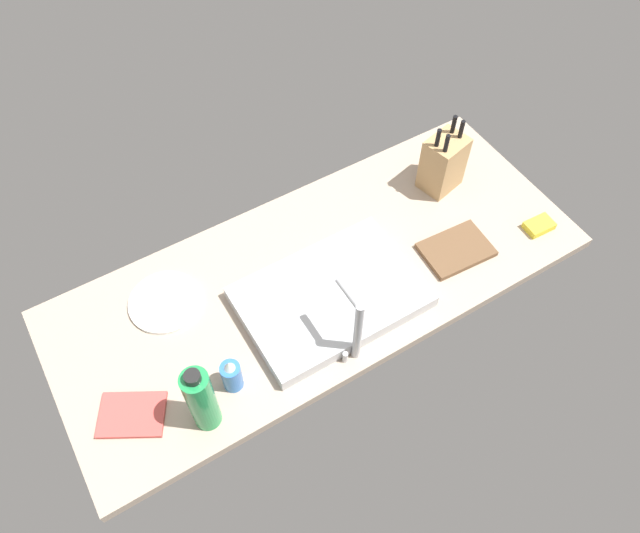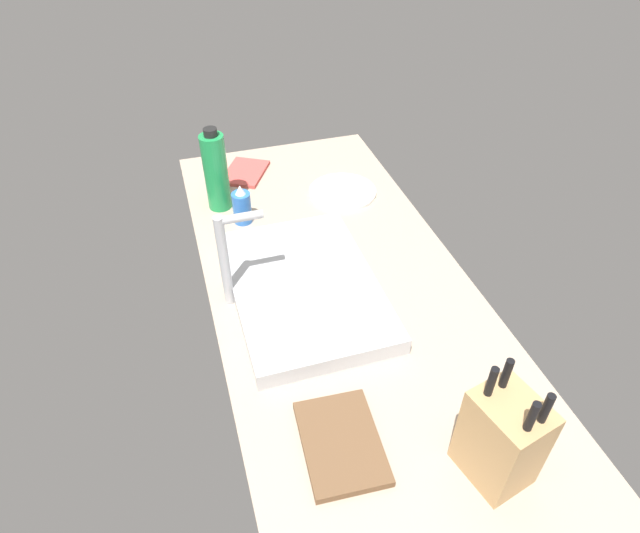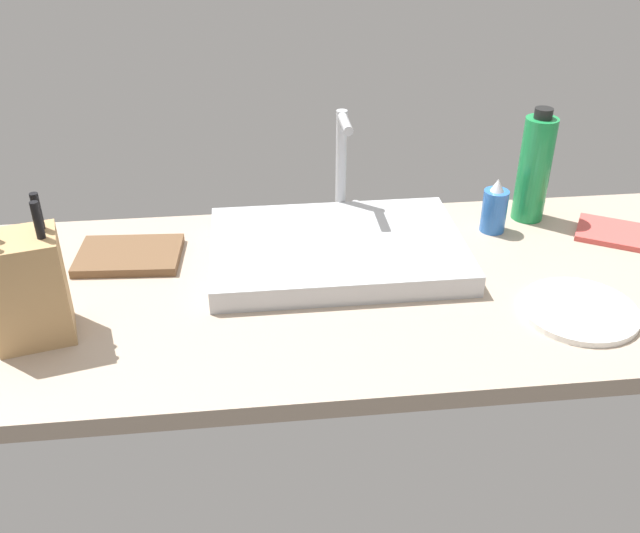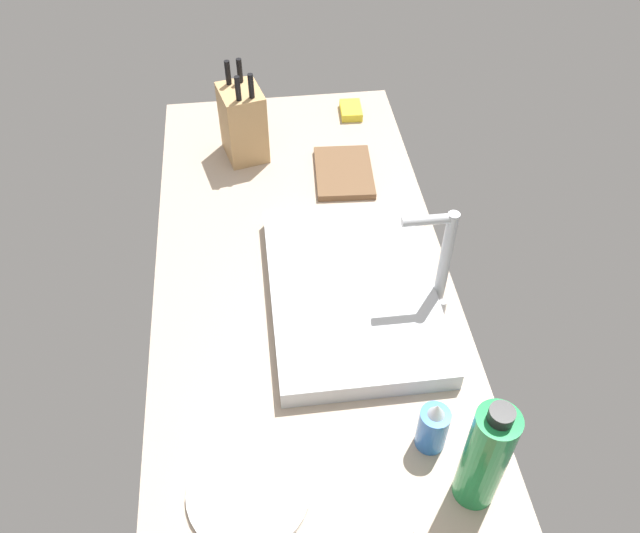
{
  "view_description": "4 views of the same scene",
  "coord_description": "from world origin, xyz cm",
  "px_view_note": "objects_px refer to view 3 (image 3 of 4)",
  "views": [
    {
      "loc": [
        54.02,
        89.97,
        157.38
      ],
      "look_at": [
        1.4,
        3.04,
        12.42
      ],
      "focal_mm": 34.61,
      "sensor_mm": 36.0,
      "label": 1
    },
    {
      "loc": [
        -94.11,
        35.05,
        97.88
      ],
      "look_at": [
        5.67,
        4.6,
        8.56
      ],
      "focal_mm": 30.27,
      "sensor_mm": 36.0,
      "label": 2
    },
    {
      "loc": [
        -15.45,
        -115.55,
        78.07
      ],
      "look_at": [
        -3.1,
        -3.94,
        10.28
      ],
      "focal_mm": 39.68,
      "sensor_mm": 36.0,
      "label": 3
    },
    {
      "loc": [
        94.02,
        -8.36,
        111.96
      ],
      "look_at": [
        -0.01,
        3.2,
        12.4
      ],
      "focal_mm": 36.67,
      "sensor_mm": 36.0,
      "label": 4
    }
  ],
  "objects_px": {
    "faucet": "(343,160)",
    "cutting_board": "(129,255)",
    "knife_block": "(27,288)",
    "water_bottle": "(534,168)",
    "sink_basin": "(337,249)",
    "dinner_plate": "(579,310)",
    "dish_towel": "(618,234)",
    "soap_bottle": "(494,209)"
  },
  "relations": [
    {
      "from": "faucet",
      "to": "knife_block",
      "type": "bearing_deg",
      "value": -147.17
    },
    {
      "from": "soap_bottle",
      "to": "dinner_plate",
      "type": "height_order",
      "value": "soap_bottle"
    },
    {
      "from": "dinner_plate",
      "to": "sink_basin",
      "type": "bearing_deg",
      "value": 149.66
    },
    {
      "from": "water_bottle",
      "to": "dish_towel",
      "type": "bearing_deg",
      "value": -33.15
    },
    {
      "from": "faucet",
      "to": "water_bottle",
      "type": "relative_size",
      "value": 0.99
    },
    {
      "from": "knife_block",
      "to": "water_bottle",
      "type": "relative_size",
      "value": 1.0
    },
    {
      "from": "cutting_board",
      "to": "dinner_plate",
      "type": "distance_m",
      "value": 0.89
    },
    {
      "from": "dinner_plate",
      "to": "dish_towel",
      "type": "bearing_deg",
      "value": 52.73
    },
    {
      "from": "dish_towel",
      "to": "faucet",
      "type": "bearing_deg",
      "value": 166.45
    },
    {
      "from": "faucet",
      "to": "soap_bottle",
      "type": "distance_m",
      "value": 0.35
    },
    {
      "from": "knife_block",
      "to": "water_bottle",
      "type": "distance_m",
      "value": 1.07
    },
    {
      "from": "sink_basin",
      "to": "dinner_plate",
      "type": "distance_m",
      "value": 0.48
    },
    {
      "from": "faucet",
      "to": "water_bottle",
      "type": "height_order",
      "value": "water_bottle"
    },
    {
      "from": "faucet",
      "to": "water_bottle",
      "type": "xyz_separation_m",
      "value": [
        0.43,
        -0.03,
        -0.02
      ]
    },
    {
      "from": "knife_block",
      "to": "cutting_board",
      "type": "xyz_separation_m",
      "value": [
        0.13,
        0.25,
        -0.09
      ]
    },
    {
      "from": "soap_bottle",
      "to": "water_bottle",
      "type": "bearing_deg",
      "value": 27.73
    },
    {
      "from": "dish_towel",
      "to": "cutting_board",
      "type": "bearing_deg",
      "value": 179.14
    },
    {
      "from": "soap_bottle",
      "to": "cutting_board",
      "type": "bearing_deg",
      "value": -177.03
    },
    {
      "from": "cutting_board",
      "to": "dish_towel",
      "type": "xyz_separation_m",
      "value": [
        1.06,
        -0.02,
        -0.0
      ]
    },
    {
      "from": "knife_block",
      "to": "water_bottle",
      "type": "xyz_separation_m",
      "value": [
        1.01,
        0.35,
        0.02
      ]
    },
    {
      "from": "faucet",
      "to": "cutting_board",
      "type": "height_order",
      "value": "faucet"
    },
    {
      "from": "sink_basin",
      "to": "dinner_plate",
      "type": "height_order",
      "value": "sink_basin"
    },
    {
      "from": "sink_basin",
      "to": "dinner_plate",
      "type": "bearing_deg",
      "value": -30.34
    },
    {
      "from": "sink_basin",
      "to": "water_bottle",
      "type": "relative_size",
      "value": 1.99
    },
    {
      "from": "knife_block",
      "to": "dish_towel",
      "type": "relative_size",
      "value": 1.53
    },
    {
      "from": "dinner_plate",
      "to": "dish_towel",
      "type": "xyz_separation_m",
      "value": [
        0.21,
        0.28,
        0.0
      ]
    },
    {
      "from": "faucet",
      "to": "dish_towel",
      "type": "distance_m",
      "value": 0.63
    },
    {
      "from": "sink_basin",
      "to": "dish_towel",
      "type": "distance_m",
      "value": 0.63
    },
    {
      "from": "knife_block",
      "to": "dish_towel",
      "type": "distance_m",
      "value": 1.21
    },
    {
      "from": "faucet",
      "to": "cutting_board",
      "type": "distance_m",
      "value": 0.5
    },
    {
      "from": "sink_basin",
      "to": "dish_towel",
      "type": "xyz_separation_m",
      "value": [
        0.63,
        0.03,
        -0.02
      ]
    },
    {
      "from": "sink_basin",
      "to": "dish_towel",
      "type": "height_order",
      "value": "sink_basin"
    },
    {
      "from": "water_bottle",
      "to": "faucet",
      "type": "bearing_deg",
      "value": 175.45
    },
    {
      "from": "cutting_board",
      "to": "dinner_plate",
      "type": "xyz_separation_m",
      "value": [
        0.85,
        -0.29,
        -0.0
      ]
    },
    {
      "from": "sink_basin",
      "to": "cutting_board",
      "type": "bearing_deg",
      "value": 173.74
    },
    {
      "from": "sink_basin",
      "to": "faucet",
      "type": "relative_size",
      "value": 2.02
    },
    {
      "from": "water_bottle",
      "to": "cutting_board",
      "type": "bearing_deg",
      "value": -174.01
    },
    {
      "from": "faucet",
      "to": "dish_towel",
      "type": "xyz_separation_m",
      "value": [
        0.59,
        -0.14,
        -0.14
      ]
    },
    {
      "from": "knife_block",
      "to": "water_bottle",
      "type": "bearing_deg",
      "value": 5.45
    },
    {
      "from": "water_bottle",
      "to": "dinner_plate",
      "type": "distance_m",
      "value": 0.4
    },
    {
      "from": "faucet",
      "to": "soap_bottle",
      "type": "bearing_deg",
      "value": -14.8
    },
    {
      "from": "dinner_plate",
      "to": "faucet",
      "type": "bearing_deg",
      "value": 132.52
    }
  ]
}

